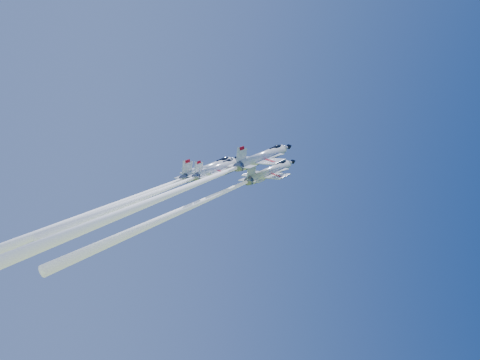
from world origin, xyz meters
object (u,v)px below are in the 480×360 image
object	(u,v)px
jet_left	(118,204)
jet_right	(181,189)
jet_lead	(203,201)
jet_slot	(163,190)

from	to	relation	value
jet_left	jet_right	bearing A→B (deg)	17.72
jet_lead	jet_slot	distance (m)	8.12
jet_lead	jet_left	bearing A→B (deg)	-134.92
jet_lead	jet_slot	bearing A→B (deg)	-109.67
jet_right	jet_slot	world-z (taller)	jet_right
jet_left	jet_right	size ratio (longest dim) A/B	1.03
jet_slot	jet_right	bearing A→B (deg)	9.14
jet_lead	jet_right	distance (m)	7.08
jet_slot	jet_left	bearing A→B (deg)	-158.26
jet_lead	jet_slot	size ratio (longest dim) A/B	1.31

